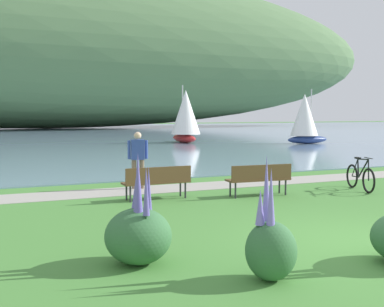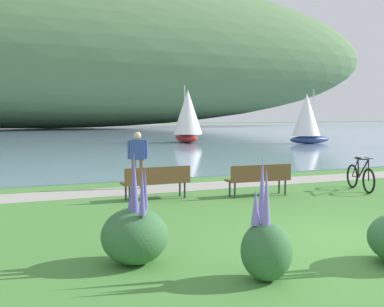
% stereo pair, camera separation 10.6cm
% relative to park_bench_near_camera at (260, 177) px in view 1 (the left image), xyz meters
% --- Properties ---
extents(ground_plane, '(200.00, 200.00, 0.00)m').
position_rel_park_bench_near_camera_xyz_m(ground_plane, '(-0.85, -4.87, -0.52)').
color(ground_plane, '#478438').
extents(bay_water, '(180.00, 80.00, 0.04)m').
position_rel_park_bench_near_camera_xyz_m(bay_water, '(-0.85, 44.15, -0.50)').
color(bay_water, '#7A99B2').
rests_on(bay_water, ground).
extents(distant_hillside, '(111.53, 28.00, 23.72)m').
position_rel_park_bench_near_camera_xyz_m(distant_hillside, '(1.69, 62.19, 11.38)').
color(distant_hillside, '#567A4C').
rests_on(distant_hillside, bay_water).
extents(shoreline_path, '(60.00, 1.50, 0.01)m').
position_rel_park_bench_near_camera_xyz_m(shoreline_path, '(-0.85, 2.25, -0.52)').
color(shoreline_path, '#A39E93').
rests_on(shoreline_path, ground).
extents(park_bench_near_camera, '(1.83, 0.58, 0.88)m').
position_rel_park_bench_near_camera_xyz_m(park_bench_near_camera, '(0.00, 0.00, 0.00)').
color(park_bench_near_camera, brown).
rests_on(park_bench_near_camera, ground).
extents(park_bench_further_along, '(1.81, 0.51, 0.88)m').
position_rel_park_bench_near_camera_xyz_m(park_bench_further_along, '(-2.74, 0.61, 0.00)').
color(park_bench_further_along, brown).
rests_on(park_bench_further_along, ground).
extents(bicycle_leaning_near_bench, '(0.56, 1.71, 1.01)m').
position_rel_park_bench_near_camera_xyz_m(bicycle_leaning_near_bench, '(3.24, -0.32, -0.12)').
color(bicycle_leaning_near_bench, black).
rests_on(bicycle_leaning_near_bench, ground).
extents(person_at_shoreline, '(0.60, 0.28, 1.71)m').
position_rel_park_bench_near_camera_xyz_m(person_at_shoreline, '(-2.66, 2.59, 0.46)').
color(person_at_shoreline, '#72604C').
rests_on(person_at_shoreline, ground).
extents(echium_bush_closest_to_camera, '(1.01, 1.01, 1.70)m').
position_rel_park_bench_near_camera_xyz_m(echium_bush_closest_to_camera, '(-4.82, -4.44, -0.06)').
color(echium_bush_closest_to_camera, '#386B3D').
rests_on(echium_bush_closest_to_camera, ground).
extents(echium_bush_mid_cluster, '(0.70, 0.70, 1.71)m').
position_rel_park_bench_near_camera_xyz_m(echium_bush_mid_cluster, '(-3.39, -5.84, -0.06)').
color(echium_bush_mid_cluster, '#386B3D').
rests_on(echium_bush_mid_cluster, ground).
extents(sailboat_nearest_to_shore, '(3.39, 2.02, 3.98)m').
position_rel_park_bench_near_camera_xyz_m(sailboat_nearest_to_shore, '(14.73, 17.92, 1.39)').
color(sailboat_nearest_to_shore, navy).
rests_on(sailboat_nearest_to_shore, bay_water).
extents(sailboat_toward_hillside, '(2.21, 3.71, 4.35)m').
position_rel_park_bench_near_camera_xyz_m(sailboat_toward_hillside, '(7.23, 22.52, 1.57)').
color(sailboat_toward_hillside, '#B22323').
rests_on(sailboat_toward_hillside, bay_water).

